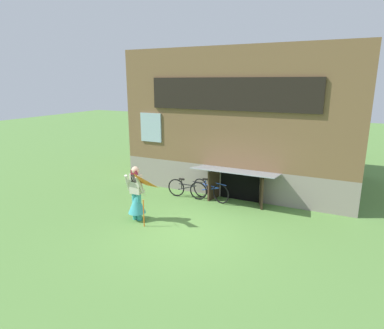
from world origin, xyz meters
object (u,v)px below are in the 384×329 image
person (136,198)px  bicycle_blue (210,190)px  bicycle_black (187,189)px  kite (134,185)px

person → bicycle_blue: person is taller
bicycle_blue → bicycle_black: bicycle_blue is taller
kite → bicycle_blue: kite is taller
bicycle_black → bicycle_blue: bearing=9.2°
bicycle_blue → person: bearing=-100.1°
kite → bicycle_black: bearing=86.0°
kite → bicycle_blue: size_ratio=0.98×
person → bicycle_black: size_ratio=1.09×
person → bicycle_black: 2.46m
person → bicycle_blue: 2.89m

